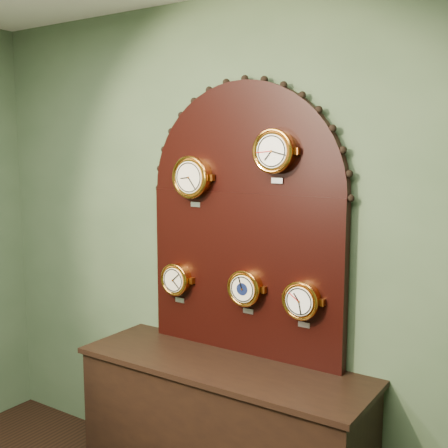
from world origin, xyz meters
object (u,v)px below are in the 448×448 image
Objects in this scene: display_board at (244,212)px; arabic_clock at (274,151)px; shop_counter at (222,438)px; roman_clock at (192,177)px; tide_clock at (302,300)px; hygrometer at (176,279)px; barometer at (245,288)px.

display_board is 0.40m from arabic_clock.
display_board is at bearing 90.00° from shop_counter.
roman_clock is (-0.31, 0.15, 1.41)m from shop_counter.
shop_counter is 6.29× the size of tide_clock.
hygrometer is 0.97× the size of barometer.
display_board is 0.36m from roman_clock.
shop_counter is at bearing -145.10° from arabic_clock.
barometer reaches higher than shop_counter.
display_board is 0.42m from barometer.
arabic_clock is at bearing 34.90° from shop_counter.
display_board is 6.23× the size of hygrometer.
roman_clock reaches higher than shop_counter.
display_board reaches higher than barometer.
hygrometer reaches higher than shop_counter.
hygrometer is (-0.43, -0.07, -0.42)m from display_board.
roman_clock is at bearing -179.92° from tide_clock.
hygrometer is at bearing -171.24° from display_board.
barometer is at bearing 179.80° from arabic_clock.
hygrometer is at bearing 179.98° from tide_clock.
roman_clock is 0.69m from barometer.
tide_clock is at bearing 0.02° from barometer.
tide_clock reaches higher than shop_counter.
tide_clock is (0.69, 0.00, -0.61)m from roman_clock.
arabic_clock is at bearing 0.03° from roman_clock.
hygrometer is (-0.43, 0.15, 0.80)m from shop_counter.
arabic_clock reaches higher than tide_clock.
roman_clock is 1.19× the size of hygrometer.
display_board is 6.01× the size of tide_clock.
arabic_clock is 1.11× the size of tide_clock.
shop_counter is at bearing -90.00° from display_board.
barometer is at bearing -0.05° from hygrometer.
roman_clock is at bearing 153.40° from shop_counter.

